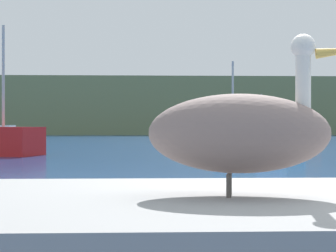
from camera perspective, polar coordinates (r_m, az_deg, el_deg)
The scene contains 4 objects.
hillside_backdrop at distance 81.49m, azimuth -1.19°, elevation 1.92°, with size 140.00×10.13×7.91m, color #6B7A51.
pelican at distance 3.46m, azimuth 7.12°, elevation -0.56°, with size 1.37×0.73×0.95m.
fishing_boat_teal at distance 32.65m, azimuth 9.16°, elevation -0.63°, with size 5.17×2.95×4.91m.
fishing_boat_orange at distance 47.48m, azimuth 11.42°, elevation -0.36°, with size 6.22×3.56×3.84m.
Camera 1 is at (-1.68, -4.40, 1.25)m, focal length 61.79 mm.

